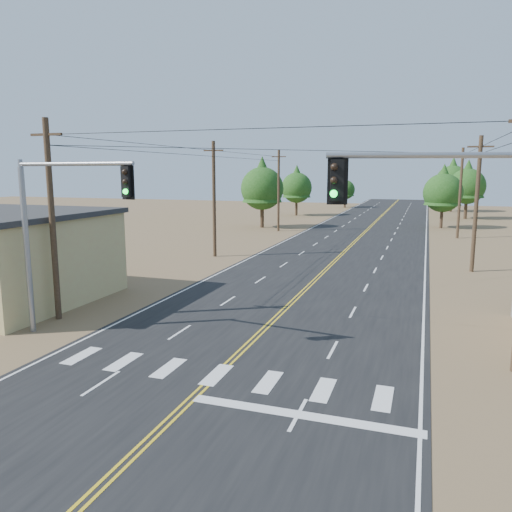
% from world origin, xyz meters
% --- Properties ---
extents(road, '(15.00, 200.00, 0.02)m').
position_xyz_m(road, '(0.00, 30.00, 0.01)').
color(road, black).
rests_on(road, ground).
extents(utility_pole_left_near, '(1.80, 0.30, 10.00)m').
position_xyz_m(utility_pole_left_near, '(-10.50, 12.00, 5.12)').
color(utility_pole_left_near, '#4C3826').
rests_on(utility_pole_left_near, ground).
extents(utility_pole_left_mid, '(1.80, 0.30, 10.00)m').
position_xyz_m(utility_pole_left_mid, '(-10.50, 32.00, 5.12)').
color(utility_pole_left_mid, '#4C3826').
rests_on(utility_pole_left_mid, ground).
extents(utility_pole_left_far, '(1.80, 0.30, 10.00)m').
position_xyz_m(utility_pole_left_far, '(-10.50, 52.00, 5.12)').
color(utility_pole_left_far, '#4C3826').
rests_on(utility_pole_left_far, ground).
extents(utility_pole_right_mid, '(1.80, 0.30, 10.00)m').
position_xyz_m(utility_pole_right_mid, '(10.50, 32.00, 5.12)').
color(utility_pole_right_mid, '#4C3826').
rests_on(utility_pole_right_mid, ground).
extents(utility_pole_right_far, '(1.80, 0.30, 10.00)m').
position_xyz_m(utility_pole_right_far, '(10.50, 52.00, 5.12)').
color(utility_pole_right_far, '#4C3826').
rests_on(utility_pole_right_far, ground).
extents(signal_mast_left, '(6.47, 1.19, 7.98)m').
position_xyz_m(signal_mast_left, '(-8.43, 9.73, 5.39)').
color(signal_mast_left, gray).
rests_on(signal_mast_left, ground).
extents(signal_mast_right, '(7.03, 2.13, 8.14)m').
position_xyz_m(signal_mast_right, '(8.97, 8.08, 5.54)').
color(signal_mast_right, gray).
rests_on(signal_mast_right, ground).
extents(tree_left_near, '(5.65, 5.65, 9.41)m').
position_xyz_m(tree_left_near, '(-13.67, 55.10, 5.76)').
color(tree_left_near, '#3F2D1E').
rests_on(tree_left_near, ground).
extents(tree_left_mid, '(5.11, 5.11, 8.52)m').
position_xyz_m(tree_left_mid, '(-13.86, 74.40, 5.21)').
color(tree_left_mid, '#3F2D1E').
rests_on(tree_left_mid, ground).
extents(tree_left_far, '(3.97, 3.97, 6.62)m').
position_xyz_m(tree_left_far, '(-9.00, 95.88, 4.04)').
color(tree_left_far, '#3F2D1E').
rests_on(tree_left_far, ground).
extents(tree_right_near, '(5.06, 5.06, 8.43)m').
position_xyz_m(tree_right_near, '(9.00, 62.13, 5.16)').
color(tree_right_near, '#3F2D1E').
rests_on(tree_right_near, ground).
extents(tree_right_mid, '(5.56, 5.56, 9.27)m').
position_xyz_m(tree_right_mid, '(12.93, 77.17, 5.67)').
color(tree_right_mid, '#3F2D1E').
rests_on(tree_right_mid, ground).
extents(tree_right_far, '(5.99, 5.99, 9.99)m').
position_xyz_m(tree_right_far, '(11.33, 91.63, 6.11)').
color(tree_right_far, '#3F2D1E').
rests_on(tree_right_far, ground).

